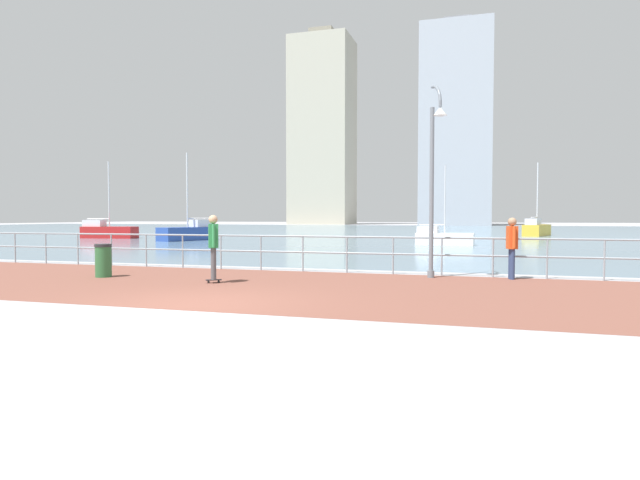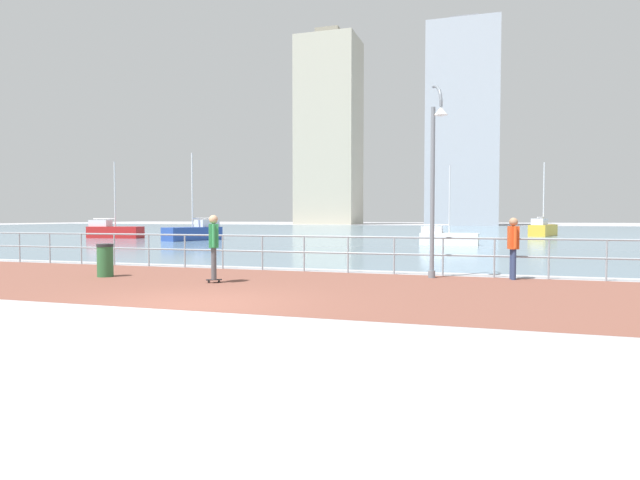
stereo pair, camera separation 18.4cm
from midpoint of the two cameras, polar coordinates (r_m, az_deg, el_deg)
ground at (r=49.55m, az=11.32°, el=0.48°), size 220.00×220.00×0.00m
brick_paving at (r=13.45m, az=-6.42°, el=-4.77°), size 28.00×7.24×0.01m
harbor_water at (r=61.06m, az=12.52°, el=0.84°), size 180.00×88.00×0.00m
waterfront_railing at (r=16.74m, az=-1.37°, el=-0.70°), size 25.25×0.06×1.12m
lamppost at (r=15.17m, az=12.32°, el=7.05°), size 0.53×0.76×5.28m
skateboarder at (r=14.08m, az=-10.75°, el=-0.22°), size 0.40×0.52×1.74m
bystander at (r=15.48m, az=19.96°, el=-0.31°), size 0.30×0.56×1.67m
trash_bin at (r=16.38m, az=-21.35°, el=-1.99°), size 0.46×0.46×0.93m
sailboat_red at (r=32.92m, az=13.35°, el=0.25°), size 3.38×1.15×4.70m
sailboat_teal at (r=39.58m, az=-12.92°, el=0.82°), size 2.78×4.61×6.19m
sailboat_gray at (r=45.46m, az=-20.76°, el=0.90°), size 4.38×1.83×5.97m
sailboat_blue at (r=51.08m, az=22.45°, el=1.08°), size 2.75×4.77×6.41m
tower_concrete at (r=120.42m, az=1.00°, el=11.32°), size 12.84×11.04×42.04m
tower_brick at (r=112.39m, az=14.93°, el=11.30°), size 13.28×16.91×39.82m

